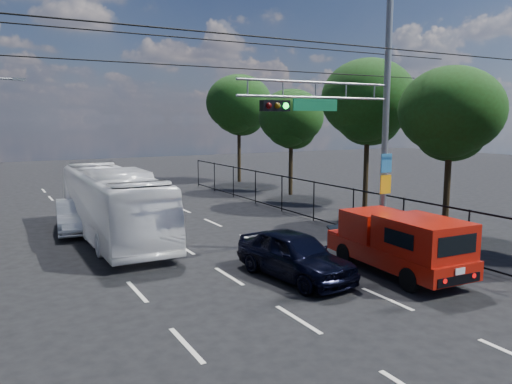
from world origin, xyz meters
TOP-DOWN VIEW (x-y plane):
  - lane_markings at (-0.00, 14.00)m, footprint 6.12×38.00m
  - signal_mast at (5.28, 7.99)m, footprint 6.43×0.39m
  - utility_wires at (0.00, 8.83)m, footprint 22.00×5.04m
  - fence_right at (7.60, 12.17)m, footprint 0.06×34.03m
  - tree_right_b at (11.22, 9.02)m, footprint 4.50×4.50m
  - tree_right_c at (11.82, 15.02)m, footprint 5.10×5.10m
  - tree_right_d at (11.42, 22.02)m, footprint 4.32×4.32m
  - tree_right_e at (11.62, 30.02)m, footprint 5.28×5.28m
  - red_pickup at (5.00, 5.59)m, footprint 2.23×5.48m
  - navy_hatchback at (1.76, 6.85)m, footprint 2.32×4.67m
  - white_bus at (-2.00, 15.13)m, footprint 2.56×10.73m
  - white_van at (-3.23, 17.25)m, footprint 1.99×4.45m

SIDE VIEW (x-z plane):
  - lane_markings at x=0.00m, z-range 0.00..0.01m
  - white_van at x=-3.23m, z-range 0.00..1.42m
  - navy_hatchback at x=1.76m, z-range 0.00..1.53m
  - fence_right at x=7.60m, z-range 0.03..2.03m
  - red_pickup at x=5.00m, z-range 0.07..2.07m
  - white_bus at x=-2.00m, z-range 0.00..2.99m
  - tree_right_d at x=11.42m, z-range 1.34..8.36m
  - tree_right_b at x=11.22m, z-range 1.40..8.71m
  - signal_mast at x=5.28m, z-range 0.49..9.99m
  - tree_right_c at x=11.82m, z-range 1.59..9.88m
  - tree_right_e at x=11.62m, z-range 1.65..10.23m
  - utility_wires at x=0.00m, z-range 6.86..7.60m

